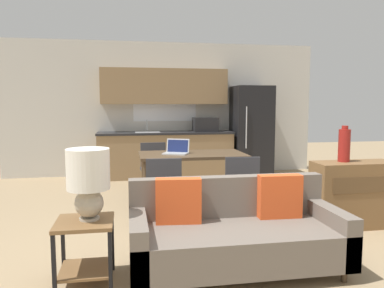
{
  "coord_description": "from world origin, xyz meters",
  "views": [
    {
      "loc": [
        -0.75,
        -3.11,
        1.45
      ],
      "look_at": [
        0.05,
        1.5,
        0.95
      ],
      "focal_mm": 35.0,
      "sensor_mm": 36.0,
      "label": 1
    }
  ],
  "objects_px": {
    "credenza": "(354,194)",
    "laptop": "(177,150)",
    "refrigerator": "(251,131)",
    "table_lamp": "(88,178)",
    "dining_chair_near_right": "(240,185)",
    "couch": "(234,233)",
    "vase": "(344,145)",
    "dining_chair_far_left": "(154,166)",
    "side_table": "(85,241)",
    "dining_chair_near_left": "(164,188)",
    "dining_table": "(192,159)"
  },
  "relations": [
    {
      "from": "table_lamp",
      "to": "dining_chair_far_left",
      "type": "relative_size",
      "value": 0.68
    },
    {
      "from": "dining_chair_near_right",
      "to": "laptop",
      "type": "xyz_separation_m",
      "value": [
        -0.67,
        0.79,
        0.34
      ]
    },
    {
      "from": "refrigerator",
      "to": "credenza",
      "type": "xyz_separation_m",
      "value": [
        0.12,
        -3.4,
        -0.52
      ]
    },
    {
      "from": "credenza",
      "to": "laptop",
      "type": "relative_size",
      "value": 2.46
    },
    {
      "from": "refrigerator",
      "to": "table_lamp",
      "type": "xyz_separation_m",
      "value": [
        -2.83,
        -4.3,
        -0.04
      ]
    },
    {
      "from": "dining_chair_near_right",
      "to": "laptop",
      "type": "height_order",
      "value": "laptop"
    },
    {
      "from": "table_lamp",
      "to": "dining_chair_near_left",
      "type": "height_order",
      "value": "table_lamp"
    },
    {
      "from": "dining_chair_near_left",
      "to": "dining_chair_far_left",
      "type": "height_order",
      "value": "same"
    },
    {
      "from": "table_lamp",
      "to": "dining_chair_near_right",
      "type": "xyz_separation_m",
      "value": [
        1.64,
        1.19,
        -0.38
      ]
    },
    {
      "from": "refrigerator",
      "to": "couch",
      "type": "xyz_separation_m",
      "value": [
        -1.6,
        -4.26,
        -0.58
      ]
    },
    {
      "from": "table_lamp",
      "to": "dining_chair_near_right",
      "type": "relative_size",
      "value": 0.68
    },
    {
      "from": "vase",
      "to": "laptop",
      "type": "height_order",
      "value": "vase"
    },
    {
      "from": "table_lamp",
      "to": "dining_chair_far_left",
      "type": "bearing_deg",
      "value": 75.29
    },
    {
      "from": "dining_table",
      "to": "laptop",
      "type": "relative_size",
      "value": 3.62
    },
    {
      "from": "vase",
      "to": "dining_chair_near_left",
      "type": "bearing_deg",
      "value": 172.7
    },
    {
      "from": "laptop",
      "to": "dining_chair_far_left",
      "type": "bearing_deg",
      "value": 132.1
    },
    {
      "from": "dining_chair_near_right",
      "to": "couch",
      "type": "bearing_deg",
      "value": 78.01
    },
    {
      "from": "side_table",
      "to": "refrigerator",
      "type": "bearing_deg",
      "value": 56.49
    },
    {
      "from": "couch",
      "to": "dining_chair_far_left",
      "type": "bearing_deg",
      "value": 100.58
    },
    {
      "from": "couch",
      "to": "dining_chair_far_left",
      "type": "height_order",
      "value": "dining_chair_far_left"
    },
    {
      "from": "table_lamp",
      "to": "vase",
      "type": "xyz_separation_m",
      "value": [
        2.82,
        0.95,
        0.11
      ]
    },
    {
      "from": "couch",
      "to": "table_lamp",
      "type": "relative_size",
      "value": 3.17
    },
    {
      "from": "dining_chair_near_right",
      "to": "laptop",
      "type": "distance_m",
      "value": 1.09
    },
    {
      "from": "table_lamp",
      "to": "laptop",
      "type": "height_order",
      "value": "table_lamp"
    },
    {
      "from": "dining_chair_near_right",
      "to": "laptop",
      "type": "bearing_deg",
      "value": -42.32
    },
    {
      "from": "dining_table",
      "to": "credenza",
      "type": "distance_m",
      "value": 2.08
    },
    {
      "from": "couch",
      "to": "dining_table",
      "type": "bearing_deg",
      "value": 91.25
    },
    {
      "from": "dining_chair_near_left",
      "to": "dining_chair_far_left",
      "type": "xyz_separation_m",
      "value": [
        0.0,
        1.53,
        0.0
      ]
    },
    {
      "from": "credenza",
      "to": "dining_chair_far_left",
      "type": "relative_size",
      "value": 1.15
    },
    {
      "from": "refrigerator",
      "to": "couch",
      "type": "bearing_deg",
      "value": -110.54
    },
    {
      "from": "side_table",
      "to": "vase",
      "type": "height_order",
      "value": "vase"
    },
    {
      "from": "dining_table",
      "to": "dining_chair_near_left",
      "type": "distance_m",
      "value": 0.92
    },
    {
      "from": "couch",
      "to": "vase",
      "type": "relative_size",
      "value": 4.3
    },
    {
      "from": "credenza",
      "to": "dining_table",
      "type": "bearing_deg",
      "value": 148.51
    },
    {
      "from": "dining_chair_far_left",
      "to": "dining_table",
      "type": "bearing_deg",
      "value": -62.92
    },
    {
      "from": "dining_chair_near_right",
      "to": "dining_chair_far_left",
      "type": "bearing_deg",
      "value": -52.08
    },
    {
      "from": "couch",
      "to": "dining_chair_near_left",
      "type": "relative_size",
      "value": 2.17
    },
    {
      "from": "credenza",
      "to": "dining_chair_near_right",
      "type": "relative_size",
      "value": 1.15
    },
    {
      "from": "refrigerator",
      "to": "dining_table",
      "type": "bearing_deg",
      "value": -125.22
    },
    {
      "from": "refrigerator",
      "to": "table_lamp",
      "type": "bearing_deg",
      "value": -123.3
    },
    {
      "from": "side_table",
      "to": "dining_chair_far_left",
      "type": "height_order",
      "value": "dining_chair_far_left"
    },
    {
      "from": "couch",
      "to": "laptop",
      "type": "distance_m",
      "value": 2.02
    },
    {
      "from": "dining_chair_near_right",
      "to": "side_table",
      "type": "bearing_deg",
      "value": 43.46
    },
    {
      "from": "refrigerator",
      "to": "dining_table",
      "type": "xyz_separation_m",
      "value": [
        -1.64,
        -2.32,
        -0.2
      ]
    },
    {
      "from": "refrigerator",
      "to": "table_lamp",
      "type": "height_order",
      "value": "refrigerator"
    },
    {
      "from": "couch",
      "to": "vase",
      "type": "bearing_deg",
      "value": 29.73
    },
    {
      "from": "credenza",
      "to": "dining_chair_far_left",
      "type": "distance_m",
      "value": 2.89
    },
    {
      "from": "vase",
      "to": "dining_chair_far_left",
      "type": "bearing_deg",
      "value": 139.37
    },
    {
      "from": "refrigerator",
      "to": "side_table",
      "type": "height_order",
      "value": "refrigerator"
    },
    {
      "from": "dining_table",
      "to": "dining_chair_far_left",
      "type": "distance_m",
      "value": 0.93
    }
  ]
}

